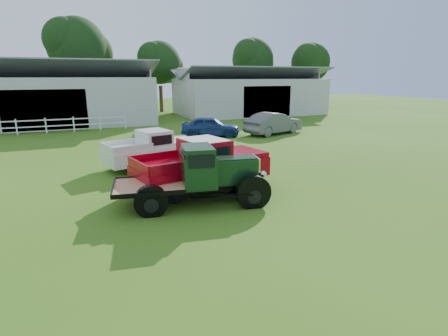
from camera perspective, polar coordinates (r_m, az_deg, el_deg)
name	(u,v)px	position (r m, az deg, el deg)	size (l,w,h in m)	color
ground	(232,206)	(12.03, 1.31, -6.29)	(120.00, 120.00, 0.00)	#345F12
shed_left	(48,93)	(36.38, -26.85, 10.85)	(18.80, 10.20, 5.60)	#9A9A97
shed_right	(249,91)	(41.66, 4.06, 12.41)	(16.80, 9.20, 5.20)	#9A9A97
fence_rail	(31,126)	(30.69, -28.94, 6.00)	(14.20, 0.16, 1.20)	white
tree_b	(79,63)	(44.29, -22.65, 15.57)	(6.90, 6.90, 11.50)	black
tree_c	(160,74)	(44.31, -10.40, 14.81)	(5.40, 5.40, 9.00)	black
tree_d	(252,71)	(49.68, 4.67, 15.55)	(6.00, 6.00, 10.00)	black
tree_e	(310,73)	(52.15, 13.84, 14.87)	(5.70, 5.70, 9.50)	black
vintage_flatbed	(195,176)	(12.00, -4.74, -1.25)	(5.16, 2.05, 2.05)	black
red_pickup	(202,164)	(13.62, -3.60, 0.63)	(5.50, 2.11, 2.00)	#9C0413
white_pickup	(153,149)	(17.42, -11.53, 3.09)	(4.79, 1.86, 1.76)	silver
misc_car_blue	(211,126)	(25.89, -2.20, 6.81)	(1.72, 4.27, 1.45)	navy
misc_car_grey	(274,123)	(27.19, 8.12, 7.24)	(1.72, 4.94, 1.63)	#595959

